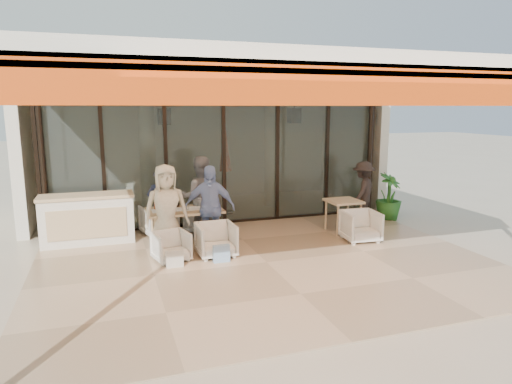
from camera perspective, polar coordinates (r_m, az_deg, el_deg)
ground at (r=8.33m, az=1.33°, el=-8.92°), size 70.00×70.00×0.00m
terrace_floor at (r=8.33m, az=1.33°, el=-8.89°), size 8.00×6.00×0.01m
terrace_structure at (r=7.62m, az=2.14°, el=14.09°), size 8.00×6.00×3.40m
glass_storefront at (r=10.79m, az=-4.07°, el=4.26°), size 8.08×0.10×3.20m
interior_block at (r=12.99m, az=-6.66°, el=8.07°), size 9.05×3.62×3.52m
host_counter at (r=9.94m, az=-20.30°, el=-3.17°), size 1.85×0.65×1.04m
dining_table at (r=9.37m, az=-8.98°, el=-2.47°), size 1.50×0.90×0.93m
chair_far_left at (r=10.30m, az=-12.08°, el=-3.25°), size 0.83×0.80×0.72m
chair_far_right at (r=10.44m, az=-7.48°, el=-3.21°), size 0.69×0.66×0.62m
chair_near_left at (r=8.50m, az=-10.57°, el=-6.54°), size 0.71×0.68×0.61m
chair_near_right at (r=8.63m, az=-5.02°, el=-5.79°), size 0.71×0.66×0.71m
diner_navy at (r=9.73m, az=-11.83°, el=-1.64°), size 0.56×0.38×1.52m
diner_grey at (r=9.84m, az=-6.99°, el=-0.65°), size 0.95×0.80×1.76m
diner_cream at (r=8.84m, az=-11.15°, el=-2.16°), size 0.87×0.59×1.73m
diner_periwinkle at (r=8.98m, az=-5.82°, el=-1.96°), size 1.06×0.65×1.68m
tote_bag_cream at (r=8.16m, az=-10.13°, el=-8.25°), size 0.30×0.10×0.34m
tote_bag_blue at (r=8.31m, az=-4.35°, el=-7.76°), size 0.30×0.10×0.34m
side_table at (r=10.36m, az=10.86°, el=-1.56°), size 0.70×0.70×0.74m
side_chair at (r=9.79m, az=12.96°, el=-4.01°), size 0.77×0.73×0.72m
standing_woman at (r=11.40m, az=13.23°, el=0.02°), size 1.10×1.04×1.50m
potted_palm at (r=11.84m, az=16.28°, el=-0.54°), size 0.91×0.91×1.17m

